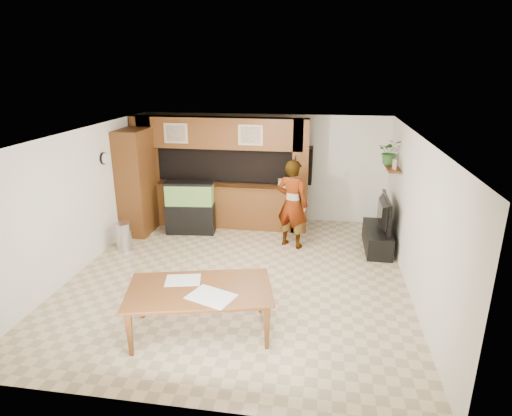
% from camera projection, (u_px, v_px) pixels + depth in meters
% --- Properties ---
extents(floor, '(6.50, 6.50, 0.00)m').
position_uv_depth(floor, '(239.00, 276.00, 7.91)').
color(floor, beige).
rests_on(floor, ground).
extents(ceiling, '(6.50, 6.50, 0.00)m').
position_uv_depth(ceiling, '(237.00, 135.00, 7.08)').
color(ceiling, white).
rests_on(ceiling, wall_back).
extents(wall_back, '(6.00, 0.00, 6.00)m').
position_uv_depth(wall_back, '(263.00, 168.00, 10.54)').
color(wall_back, white).
rests_on(wall_back, floor).
extents(wall_left, '(0.00, 6.50, 6.50)m').
position_uv_depth(wall_left, '(79.00, 201.00, 7.94)').
color(wall_left, white).
rests_on(wall_left, floor).
extents(wall_right, '(0.00, 6.50, 6.50)m').
position_uv_depth(wall_right, '(416.00, 218.00, 7.06)').
color(wall_right, white).
rests_on(wall_right, floor).
extents(partition, '(4.20, 0.99, 2.60)m').
position_uv_depth(partition, '(220.00, 171.00, 10.10)').
color(partition, brown).
rests_on(partition, floor).
extents(wall_clock, '(0.05, 0.25, 0.25)m').
position_uv_depth(wall_clock, '(104.00, 158.00, 8.68)').
color(wall_clock, black).
rests_on(wall_clock, wall_left).
extents(wall_shelf, '(0.25, 0.90, 0.04)m').
position_uv_depth(wall_shelf, '(392.00, 168.00, 8.78)').
color(wall_shelf, brown).
rests_on(wall_shelf, wall_right).
extents(pantry_cabinet, '(0.59, 0.97, 2.38)m').
position_uv_depth(pantry_cabinet, '(137.00, 182.00, 9.66)').
color(pantry_cabinet, brown).
rests_on(pantry_cabinet, floor).
extents(trash_can, '(0.32, 0.32, 0.59)m').
position_uv_depth(trash_can, '(124.00, 236.00, 8.95)').
color(trash_can, '#B2B2B7').
rests_on(trash_can, floor).
extents(aquarium, '(1.10, 0.41, 1.22)m').
position_uv_depth(aquarium, '(190.00, 208.00, 9.77)').
color(aquarium, black).
rests_on(aquarium, floor).
extents(tv_stand, '(0.50, 1.37, 0.46)m').
position_uv_depth(tv_stand, '(377.00, 239.00, 9.01)').
color(tv_stand, black).
rests_on(tv_stand, floor).
extents(television, '(0.16, 1.21, 0.70)m').
position_uv_depth(television, '(380.00, 213.00, 8.82)').
color(television, black).
rests_on(television, tv_stand).
extents(photo_frame, '(0.06, 0.15, 0.20)m').
position_uv_depth(photo_frame, '(394.00, 165.00, 8.50)').
color(photo_frame, tan).
rests_on(photo_frame, wall_shelf).
extents(potted_plant, '(0.53, 0.47, 0.53)m').
position_uv_depth(potted_plant, '(390.00, 152.00, 8.89)').
color(potted_plant, '#2D6026').
rests_on(potted_plant, wall_shelf).
extents(person, '(0.81, 0.69, 1.89)m').
position_uv_depth(person, '(292.00, 204.00, 8.93)').
color(person, '#977353').
rests_on(person, floor).
extents(microphone, '(0.03, 0.10, 0.15)m').
position_uv_depth(microphone, '(296.00, 159.00, 8.46)').
color(microphone, black).
rests_on(microphone, person).
extents(dining_table, '(2.23, 1.57, 0.71)m').
position_uv_depth(dining_table, '(200.00, 312.00, 6.10)').
color(dining_table, brown).
rests_on(dining_table, floor).
extents(newspaper_a, '(0.73, 0.63, 0.01)m').
position_uv_depth(newspaper_a, '(211.00, 297.00, 5.80)').
color(newspaper_a, silver).
rests_on(newspaper_a, dining_table).
extents(newspaper_b, '(0.57, 0.47, 0.01)m').
position_uv_depth(newspaper_b, '(183.00, 280.00, 6.25)').
color(newspaper_b, silver).
rests_on(newspaper_b, dining_table).
extents(counter_box, '(0.32, 0.25, 0.19)m').
position_uv_depth(counter_box, '(285.00, 183.00, 9.76)').
color(counter_box, tan).
rests_on(counter_box, partition).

